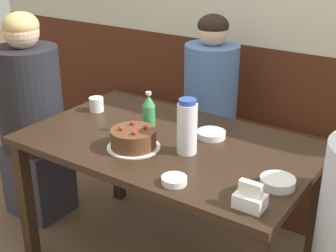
# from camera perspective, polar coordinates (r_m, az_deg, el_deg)

# --- Properties ---
(back_wall) EXTENTS (4.80, 0.04, 2.50)m
(back_wall) POSITION_cam_1_polar(r_m,az_deg,el_deg) (2.98, 11.87, 14.72)
(back_wall) COLOR #4C2314
(back_wall) RESTS_ON ground_plane
(bench_seat) EXTENTS (2.39, 0.38, 0.47)m
(bench_seat) POSITION_cam_1_polar(r_m,az_deg,el_deg) (3.09, 8.74, -4.58)
(bench_seat) COLOR #472314
(bench_seat) RESTS_ON ground_plane
(dining_table) EXTENTS (1.38, 0.84, 0.72)m
(dining_table) POSITION_cam_1_polar(r_m,az_deg,el_deg) (2.27, 0.03, -3.82)
(dining_table) COLOR black
(dining_table) RESTS_ON ground_plane
(birthday_cake) EXTENTS (0.25, 0.25, 0.11)m
(birthday_cake) POSITION_cam_1_polar(r_m,az_deg,el_deg) (2.15, -4.23, -1.57)
(birthday_cake) COLOR white
(birthday_cake) RESTS_ON dining_table
(water_pitcher) EXTENTS (0.09, 0.09, 0.25)m
(water_pitcher) POSITION_cam_1_polar(r_m,az_deg,el_deg) (2.07, 2.34, -0.11)
(water_pitcher) COLOR white
(water_pitcher) RESTS_ON dining_table
(soju_bottle) EXTENTS (0.06, 0.06, 0.21)m
(soju_bottle) POSITION_cam_1_polar(r_m,az_deg,el_deg) (2.27, -2.35, 1.49)
(soju_bottle) COLOR #388E4C
(soju_bottle) RESTS_ON dining_table
(napkin_holder) EXTENTS (0.11, 0.08, 0.11)m
(napkin_holder) POSITION_cam_1_polar(r_m,az_deg,el_deg) (1.73, 9.98, -8.69)
(napkin_holder) COLOR white
(napkin_holder) RESTS_ON dining_table
(bowl_soup_white) EXTENTS (0.14, 0.14, 0.03)m
(bowl_soup_white) POSITION_cam_1_polar(r_m,az_deg,el_deg) (2.27, 5.29, -1.01)
(bowl_soup_white) COLOR white
(bowl_soup_white) RESTS_ON dining_table
(bowl_rice_small) EXTENTS (0.14, 0.14, 0.04)m
(bowl_rice_small) POSITION_cam_1_polar(r_m,az_deg,el_deg) (1.89, 13.22, -6.69)
(bowl_rice_small) COLOR white
(bowl_rice_small) RESTS_ON dining_table
(bowl_side_dish) EXTENTS (0.10, 0.10, 0.03)m
(bowl_side_dish) POSITION_cam_1_polar(r_m,az_deg,el_deg) (1.86, 0.76, -6.62)
(bowl_side_dish) COLOR white
(bowl_side_dish) RESTS_ON dining_table
(glass_water_tall) EXTENTS (0.08, 0.08, 0.08)m
(glass_water_tall) POSITION_cam_1_polar(r_m,az_deg,el_deg) (2.61, -8.72, 2.63)
(glass_water_tall) COLOR silver
(glass_water_tall) RESTS_ON dining_table
(person_teal_shirt) EXTENTS (0.32, 0.34, 1.21)m
(person_teal_shirt) POSITION_cam_1_polar(r_m,az_deg,el_deg) (2.89, 5.10, 0.89)
(person_teal_shirt) COLOR #33333D
(person_teal_shirt) RESTS_ON ground_plane
(person_pale_blue_shirt) EXTENTS (0.37, 0.37, 1.24)m
(person_pale_blue_shirt) POSITION_cam_1_polar(r_m,az_deg,el_deg) (2.86, -16.23, 0.73)
(person_pale_blue_shirt) COLOR #33333D
(person_pale_blue_shirt) RESTS_ON ground_plane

